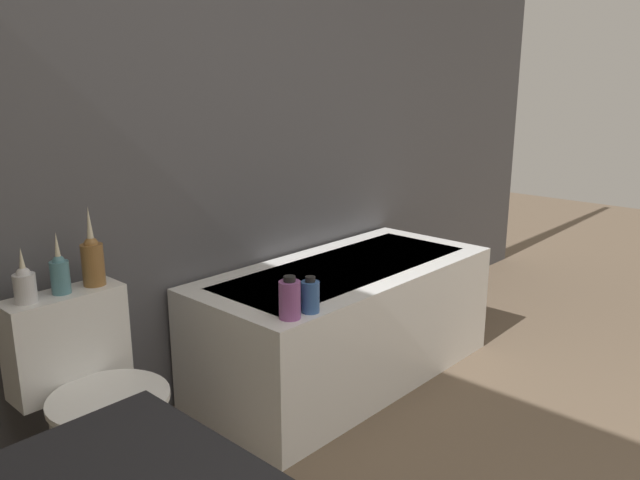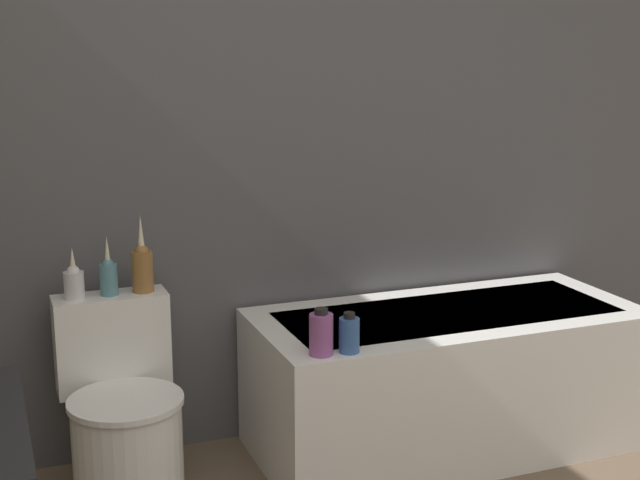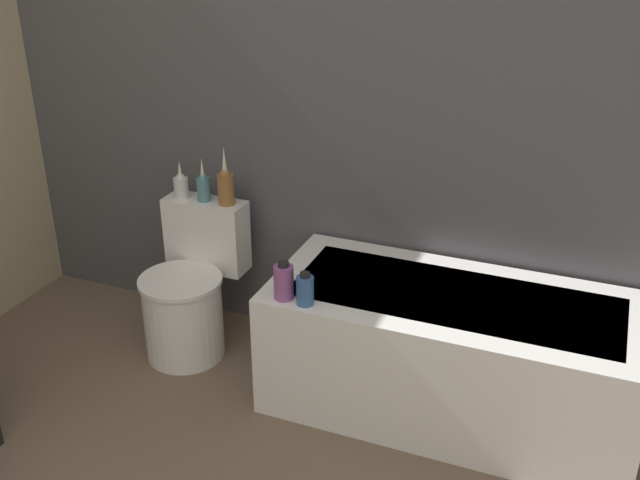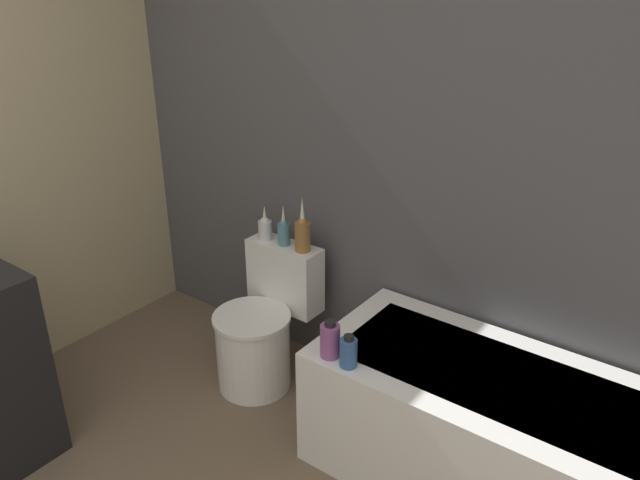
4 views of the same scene
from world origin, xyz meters
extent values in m
cube|color=#4C4C51|center=(0.00, 2.32, 1.30)|extent=(6.40, 0.06, 2.60)
cube|color=white|center=(0.82, 1.93, 0.27)|extent=(1.50, 0.68, 0.55)
cube|color=#B7BCC6|center=(0.82, 1.93, 0.54)|extent=(1.30, 0.48, 0.01)
cylinder|color=white|center=(-0.42, 1.87, 0.19)|extent=(0.37, 0.37, 0.39)
cylinder|color=white|center=(-0.42, 1.87, 0.40)|extent=(0.39, 0.39, 0.02)
cube|color=white|center=(-0.42, 2.13, 0.52)|extent=(0.40, 0.15, 0.35)
cylinder|color=silver|center=(-0.54, 2.12, 0.74)|extent=(0.07, 0.07, 0.10)
sphere|color=silver|center=(-0.54, 2.12, 0.79)|extent=(0.05, 0.05, 0.05)
cone|color=beige|center=(-0.54, 2.12, 0.83)|extent=(0.02, 0.02, 0.09)
cylinder|color=teal|center=(-0.42, 2.13, 0.75)|extent=(0.06, 0.06, 0.11)
sphere|color=teal|center=(-0.42, 2.13, 0.80)|extent=(0.04, 0.04, 0.04)
cone|color=beige|center=(-0.42, 2.13, 0.85)|extent=(0.02, 0.02, 0.10)
cylinder|color=olive|center=(-0.30, 2.13, 0.77)|extent=(0.08, 0.08, 0.15)
sphere|color=olive|center=(-0.30, 2.13, 0.84)|extent=(0.05, 0.05, 0.05)
cone|color=beige|center=(-0.30, 2.13, 0.91)|extent=(0.03, 0.03, 0.13)
cylinder|color=#8C4C8C|center=(0.20, 1.66, 0.62)|extent=(0.08, 0.08, 0.14)
cylinder|color=black|center=(0.20, 1.66, 0.70)|extent=(0.04, 0.04, 0.02)
cylinder|color=#335999|center=(0.29, 1.65, 0.61)|extent=(0.07, 0.07, 0.12)
cylinder|color=black|center=(0.29, 1.65, 0.68)|extent=(0.04, 0.04, 0.02)
camera|label=1|loc=(-1.29, 0.14, 1.40)|focal=35.00mm
camera|label=2|loc=(-0.82, -0.94, 1.57)|focal=50.00mm
camera|label=3|loc=(1.30, -0.68, 2.03)|focal=42.00mm
camera|label=4|loc=(1.40, -0.02, 2.01)|focal=35.00mm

